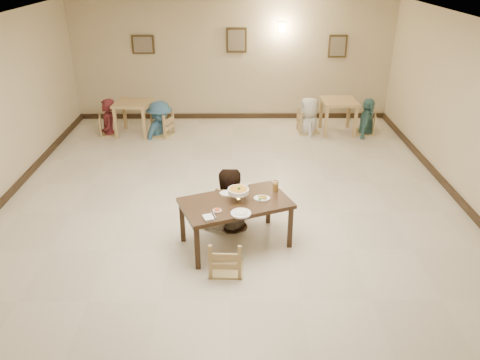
{
  "coord_description": "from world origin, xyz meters",
  "views": [
    {
      "loc": [
        0.08,
        -6.83,
        3.94
      ],
      "look_at": [
        0.14,
        -0.37,
        0.79
      ],
      "focal_mm": 35.0,
      "sensor_mm": 36.0,
      "label": 1
    }
  ],
  "objects_px": {
    "bg_diner_d": "(369,99)",
    "bg_chair_ll": "(107,117)",
    "drink_glass": "(276,186)",
    "bg_diner_a": "(105,99)",
    "main_diner": "(226,170)",
    "bg_diner_b": "(158,101)",
    "main_table": "(236,206)",
    "curry_warmer": "(238,191)",
    "bg_table_right": "(339,106)",
    "bg_chair_rr": "(367,115)",
    "bg_chair_rl": "(309,111)",
    "bg_diner_c": "(310,98)",
    "chair_far": "(229,195)",
    "chair_near": "(226,239)",
    "bg_chair_lr": "(159,113)",
    "bg_table_left": "(133,108)"
  },
  "relations": [
    {
      "from": "main_diner",
      "to": "bg_chair_lr",
      "type": "xyz_separation_m",
      "value": [
        -1.65,
        4.08,
        -0.42
      ]
    },
    {
      "from": "main_diner",
      "to": "drink_glass",
      "type": "bearing_deg",
      "value": 143.38
    },
    {
      "from": "bg_table_left",
      "to": "bg_diner_b",
      "type": "relative_size",
      "value": 0.52
    },
    {
      "from": "curry_warmer",
      "to": "bg_table_right",
      "type": "relative_size",
      "value": 0.41
    },
    {
      "from": "main_table",
      "to": "bg_chair_rr",
      "type": "bearing_deg",
      "value": 35.02
    },
    {
      "from": "curry_warmer",
      "to": "bg_diner_b",
      "type": "distance_m",
      "value": 4.98
    },
    {
      "from": "bg_diner_a",
      "to": "chair_far",
      "type": "bearing_deg",
      "value": 19.13
    },
    {
      "from": "bg_diner_a",
      "to": "bg_diner_c",
      "type": "relative_size",
      "value": 1.02
    },
    {
      "from": "curry_warmer",
      "to": "bg_diner_d",
      "type": "bearing_deg",
      "value": 56.8
    },
    {
      "from": "chair_far",
      "to": "drink_glass",
      "type": "distance_m",
      "value": 0.86
    },
    {
      "from": "bg_chair_lr",
      "to": "bg_diner_a",
      "type": "xyz_separation_m",
      "value": [
        -1.25,
        0.08,
        0.32
      ]
    },
    {
      "from": "bg_diner_b",
      "to": "bg_diner_c",
      "type": "relative_size",
      "value": 0.98
    },
    {
      "from": "chair_near",
      "to": "bg_chair_lr",
      "type": "xyz_separation_m",
      "value": [
        -1.66,
        5.29,
        0.04
      ]
    },
    {
      "from": "main_table",
      "to": "chair_far",
      "type": "distance_m",
      "value": 0.73
    },
    {
      "from": "bg_chair_ll",
      "to": "bg_diner_a",
      "type": "bearing_deg",
      "value": -0.0
    },
    {
      "from": "main_table",
      "to": "bg_diner_a",
      "type": "relative_size",
      "value": 1.01
    },
    {
      "from": "main_diner",
      "to": "bg_table_left",
      "type": "relative_size",
      "value": 2.21
    },
    {
      "from": "chair_near",
      "to": "bg_diner_c",
      "type": "bearing_deg",
      "value": -106.44
    },
    {
      "from": "main_table",
      "to": "bg_diner_b",
      "type": "relative_size",
      "value": 1.05
    },
    {
      "from": "bg_chair_rr",
      "to": "bg_diner_c",
      "type": "relative_size",
      "value": 0.53
    },
    {
      "from": "bg_chair_ll",
      "to": "bg_table_right",
      "type": "bearing_deg",
      "value": -103.01
    },
    {
      "from": "chair_far",
      "to": "drink_glass",
      "type": "bearing_deg",
      "value": -36.11
    },
    {
      "from": "main_table",
      "to": "bg_table_right",
      "type": "distance_m",
      "value": 5.4
    },
    {
      "from": "bg_diner_b",
      "to": "chair_far",
      "type": "bearing_deg",
      "value": -129.93
    },
    {
      "from": "bg_table_right",
      "to": "bg_diner_d",
      "type": "distance_m",
      "value": 0.72
    },
    {
      "from": "main_table",
      "to": "bg_chair_ll",
      "type": "height_order",
      "value": "bg_chair_ll"
    },
    {
      "from": "bg_table_right",
      "to": "bg_chair_ll",
      "type": "distance_m",
      "value": 5.5
    },
    {
      "from": "drink_glass",
      "to": "bg_chair_rr",
      "type": "distance_m",
      "value": 5.11
    },
    {
      "from": "bg_chair_rl",
      "to": "bg_diner_c",
      "type": "distance_m",
      "value": 0.33
    },
    {
      "from": "chair_near",
      "to": "main_diner",
      "type": "height_order",
      "value": "main_diner"
    },
    {
      "from": "curry_warmer",
      "to": "bg_diner_c",
      "type": "distance_m",
      "value": 5.14
    },
    {
      "from": "bg_diner_d",
      "to": "bg_diner_c",
      "type": "bearing_deg",
      "value": 108.28
    },
    {
      "from": "drink_glass",
      "to": "bg_table_left",
      "type": "relative_size",
      "value": 0.19
    },
    {
      "from": "bg_chair_rl",
      "to": "curry_warmer",
      "type": "bearing_deg",
      "value": 156.03
    },
    {
      "from": "chair_far",
      "to": "bg_diner_a",
      "type": "xyz_separation_m",
      "value": [
        -2.94,
        4.04,
        0.4
      ]
    },
    {
      "from": "chair_near",
      "to": "main_diner",
      "type": "bearing_deg",
      "value": -87.11
    },
    {
      "from": "drink_glass",
      "to": "bg_diner_a",
      "type": "relative_size",
      "value": 0.09
    },
    {
      "from": "chair_near",
      "to": "bg_chair_lr",
      "type": "height_order",
      "value": "bg_chair_lr"
    },
    {
      "from": "chair_far",
      "to": "curry_warmer",
      "type": "distance_m",
      "value": 0.81
    },
    {
      "from": "chair_far",
      "to": "bg_chair_rr",
      "type": "distance_m",
      "value": 5.2
    },
    {
      "from": "main_diner",
      "to": "bg_chair_ll",
      "type": "distance_m",
      "value": 5.11
    },
    {
      "from": "main_diner",
      "to": "bg_diner_b",
      "type": "distance_m",
      "value": 4.41
    },
    {
      "from": "bg_chair_ll",
      "to": "chair_near",
      "type": "bearing_deg",
      "value": -165.33
    },
    {
      "from": "bg_diner_d",
      "to": "bg_chair_ll",
      "type": "bearing_deg",
      "value": 112.74
    },
    {
      "from": "bg_diner_a",
      "to": "main_table",
      "type": "bearing_deg",
      "value": 15.81
    },
    {
      "from": "bg_chair_lr",
      "to": "bg_diner_d",
      "type": "distance_m",
      "value": 4.94
    },
    {
      "from": "main_diner",
      "to": "bg_diner_c",
      "type": "relative_size",
      "value": 1.14
    },
    {
      "from": "drink_glass",
      "to": "bg_diner_b",
      "type": "relative_size",
      "value": 0.1
    },
    {
      "from": "bg_chair_rr",
      "to": "bg_diner_c",
      "type": "xyz_separation_m",
      "value": [
        -1.38,
        0.1,
        0.4
      ]
    },
    {
      "from": "bg_table_right",
      "to": "main_diner",
      "type": "bearing_deg",
      "value": -121.41
    }
  ]
}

